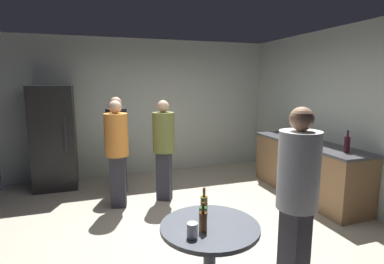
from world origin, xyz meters
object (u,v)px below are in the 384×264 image
at_px(wine_bottle_on_counter, 347,144).
at_px(person_in_white_shirt, 297,190).
at_px(beer_bottle_brown, 203,221).
at_px(person_in_orange_shirt, 117,146).
at_px(kettle, 288,133).
at_px(plastic_cup_white, 192,230).
at_px(beer_bottle_green, 203,215).
at_px(person_in_olive_shirt, 164,143).
at_px(foreground_table, 210,237).
at_px(beer_bottle_amber, 204,204).
at_px(person_in_black_shirt, 117,137).
at_px(refrigerator, 54,138).

distance_m(wine_bottle_on_counter, person_in_white_shirt, 2.10).
bearing_deg(beer_bottle_brown, person_in_orange_shirt, 100.15).
relative_size(kettle, plastic_cup_white, 2.22).
xyz_separation_m(beer_bottle_green, person_in_olive_shirt, (0.25, 2.41, 0.11)).
xyz_separation_m(foreground_table, beer_bottle_amber, (0.03, 0.22, 0.19)).
distance_m(beer_bottle_brown, person_in_black_shirt, 3.10).
bearing_deg(beer_bottle_green, person_in_white_shirt, -8.71).
relative_size(refrigerator, person_in_black_shirt, 1.11).
height_order(foreground_table, person_in_orange_shirt, person_in_orange_shirt).
bearing_deg(person_in_white_shirt, person_in_olive_shirt, -84.72).
bearing_deg(person_in_olive_shirt, foreground_table, 25.82).
relative_size(person_in_black_shirt, person_in_white_shirt, 0.97).
bearing_deg(person_in_olive_shirt, beer_bottle_brown, 23.98).
xyz_separation_m(beer_bottle_amber, person_in_orange_shirt, (-0.56, 2.14, 0.12)).
xyz_separation_m(foreground_table, plastic_cup_white, (-0.19, -0.14, 0.16)).
bearing_deg(foreground_table, person_in_olive_shirt, 85.41).
relative_size(beer_bottle_brown, person_in_olive_shirt, 0.14).
relative_size(foreground_table, person_in_white_shirt, 0.48).
bearing_deg(foreground_table, person_in_white_shirt, -8.46).
distance_m(refrigerator, plastic_cup_white, 3.96).
bearing_deg(plastic_cup_white, person_in_white_shirt, 1.77).
bearing_deg(refrigerator, person_in_olive_shirt, -35.16).
relative_size(plastic_cup_white, person_in_black_shirt, 0.07).
xyz_separation_m(beer_bottle_green, person_in_black_shirt, (-0.41, 2.99, 0.13)).
xyz_separation_m(kettle, person_in_black_shirt, (-2.88, 0.66, -0.03)).
distance_m(person_in_orange_shirt, person_in_white_shirt, 2.77).
bearing_deg(beer_bottle_amber, person_in_olive_shirt, 85.83).
height_order(refrigerator, beer_bottle_amber, refrigerator).
xyz_separation_m(plastic_cup_white, person_in_olive_shirt, (0.39, 2.56, 0.13)).
height_order(foreground_table, plastic_cup_white, plastic_cup_white).
bearing_deg(beer_bottle_amber, person_in_black_shirt, 100.14).
xyz_separation_m(person_in_orange_shirt, person_in_black_shirt, (0.06, 0.64, 0.01)).
bearing_deg(wine_bottle_on_counter, kettle, 91.81).
distance_m(kettle, person_in_white_shirt, 2.97).
xyz_separation_m(refrigerator, person_in_orange_shirt, (0.97, -1.24, 0.03)).
distance_m(person_in_orange_shirt, person_in_olive_shirt, 0.72).
distance_m(beer_bottle_amber, person_in_white_shirt, 0.79).
relative_size(person_in_orange_shirt, person_in_black_shirt, 0.99).
bearing_deg(beer_bottle_green, foreground_table, -11.98).
relative_size(beer_bottle_amber, person_in_black_shirt, 0.14).
bearing_deg(plastic_cup_white, refrigerator, 109.12).
relative_size(refrigerator, wine_bottle_on_counter, 5.81).
bearing_deg(beer_bottle_brown, plastic_cup_white, -150.05).
bearing_deg(person_in_orange_shirt, plastic_cup_white, 18.55).
xyz_separation_m(wine_bottle_on_counter, person_in_orange_shirt, (-2.98, 1.28, -0.08)).
bearing_deg(kettle, person_in_olive_shirt, 177.96).
bearing_deg(plastic_cup_white, beer_bottle_brown, 29.95).
xyz_separation_m(beer_bottle_green, person_in_white_shirt, (0.79, -0.12, 0.16)).
xyz_separation_m(wine_bottle_on_counter, beer_bottle_green, (-2.52, -1.07, -0.20)).
height_order(kettle, beer_bottle_brown, kettle).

